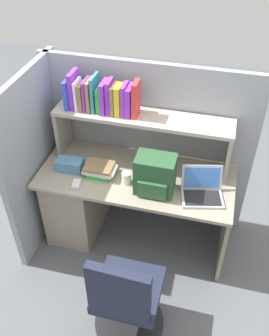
% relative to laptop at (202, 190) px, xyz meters
% --- Properties ---
extents(ground_plane, '(8.00, 8.00, 0.00)m').
position_rel_laptop_xyz_m(ground_plane, '(-0.55, 0.10, -0.78)').
color(ground_plane, '#595B60').
extents(desk, '(1.60, 0.70, 0.73)m').
position_rel_laptop_xyz_m(desk, '(-0.93, 0.10, -0.38)').
color(desk, gray).
rests_on(desk, ground_plane).
extents(cubicle_partition_rear, '(1.84, 0.05, 1.55)m').
position_rel_laptop_xyz_m(cubicle_partition_rear, '(-0.55, 0.48, -0.01)').
color(cubicle_partition_rear, gray).
rests_on(cubicle_partition_rear, ground_plane).
extents(cubicle_partition_left, '(0.05, 1.06, 1.55)m').
position_rel_laptop_xyz_m(cubicle_partition_left, '(-1.40, 0.05, -0.01)').
color(cubicle_partition_left, gray).
rests_on(cubicle_partition_left, ground_plane).
extents(overhead_hutch, '(1.44, 0.28, 0.45)m').
position_rel_laptop_xyz_m(overhead_hutch, '(-0.55, 0.30, 0.30)').
color(overhead_hutch, gray).
rests_on(overhead_hutch, desk).
extents(reference_books_on_shelf, '(0.59, 0.19, 0.30)m').
position_rel_laptop_xyz_m(reference_books_on_shelf, '(-0.88, 0.30, 0.53)').
color(reference_books_on_shelf, blue).
rests_on(reference_books_on_shelf, overhead_hutch).
extents(laptop, '(0.36, 0.33, 0.22)m').
position_rel_laptop_xyz_m(laptop, '(0.00, 0.00, 0.00)').
color(laptop, '#B7BABF').
rests_on(laptop, desk).
extents(backpack, '(0.30, 0.23, 0.32)m').
position_rel_laptop_xyz_m(backpack, '(-0.36, -0.04, 0.10)').
color(backpack, '#264C2D').
rests_on(backpack, desk).
extents(computer_mouse, '(0.08, 0.11, 0.03)m').
position_rel_laptop_xyz_m(computer_mouse, '(-0.97, -0.14, -0.03)').
color(computer_mouse, silver).
rests_on(computer_mouse, desk).
extents(paper_cup, '(0.08, 0.08, 0.10)m').
position_rel_laptop_xyz_m(paper_cup, '(-0.60, -0.00, -0.00)').
color(paper_cup, white).
rests_on(paper_cup, desk).
extents(tissue_box, '(0.22, 0.13, 0.10)m').
position_rel_laptop_xyz_m(tissue_box, '(-1.10, 0.03, -0.00)').
color(tissue_box, teal).
rests_on(tissue_box, desk).
extents(desk_book_stack, '(0.27, 0.19, 0.10)m').
position_rel_laptop_xyz_m(desk_book_stack, '(-0.84, 0.04, 0.00)').
color(desk_book_stack, green).
rests_on(desk_book_stack, desk).
extents(office_chair, '(0.52, 0.52, 0.93)m').
position_rel_laptop_xyz_m(office_chair, '(-0.38, -0.82, -0.39)').
color(office_chair, black).
rests_on(office_chair, ground_plane).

